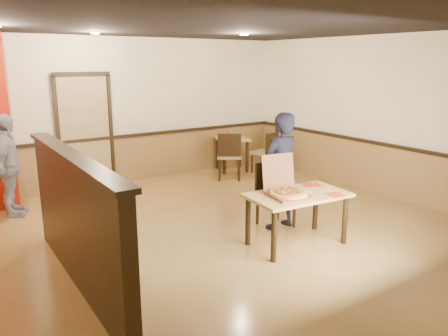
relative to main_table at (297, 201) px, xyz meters
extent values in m
plane|color=#BB8E48|center=(-0.66, 0.71, -0.59)|extent=(7.00, 7.00, 0.00)
plane|color=black|center=(-0.66, 0.71, 2.21)|extent=(7.00, 7.00, 0.00)
plane|color=#FFF5C7|center=(-0.66, 4.21, 0.81)|extent=(7.00, 0.00, 7.00)
plane|color=#FFF5C7|center=(2.84, 0.71, 0.81)|extent=(0.00, 7.00, 7.00)
cube|color=olive|center=(-0.66, 4.18, -0.14)|extent=(7.00, 0.04, 0.90)
cube|color=black|center=(-0.66, 4.16, 0.33)|extent=(7.00, 0.06, 0.06)
cube|color=olive|center=(2.81, 0.71, -0.14)|extent=(0.04, 7.00, 0.90)
cube|color=black|center=(2.79, 0.71, 0.33)|extent=(0.06, 7.00, 0.06)
cube|color=tan|center=(-1.46, 4.17, 0.46)|extent=(0.90, 0.06, 2.10)
cube|color=black|center=(-2.66, 0.51, 0.11)|extent=(0.14, 3.00, 1.40)
cube|color=black|center=(-2.66, 0.51, 0.83)|extent=(0.20, 3.10, 0.05)
cylinder|color=beige|center=(-1.46, 3.21, 2.19)|extent=(0.14, 0.14, 0.02)
cylinder|color=beige|center=(0.74, 2.21, 2.19)|extent=(0.14, 0.14, 0.02)
cube|color=tan|center=(0.00, 0.00, 0.09)|extent=(1.35, 0.84, 0.04)
cylinder|color=black|center=(-0.59, -0.24, -0.26)|extent=(0.07, 0.07, 0.65)
cylinder|color=black|center=(-0.54, 0.34, -0.26)|extent=(0.07, 0.07, 0.65)
cylinder|color=black|center=(0.54, -0.34, -0.26)|extent=(0.07, 0.07, 0.65)
cylinder|color=black|center=(0.59, 0.24, -0.26)|extent=(0.07, 0.07, 0.65)
cube|color=olive|center=(0.20, 0.66, -0.13)|extent=(0.48, 0.48, 0.06)
cube|color=black|center=(0.21, 0.87, 0.12)|extent=(0.44, 0.06, 0.44)
cylinder|color=black|center=(0.01, 0.47, -0.39)|extent=(0.04, 0.04, 0.40)
cylinder|color=black|center=(0.02, 0.85, -0.39)|extent=(0.04, 0.04, 0.40)
cylinder|color=black|center=(0.39, 0.46, -0.39)|extent=(0.04, 0.04, 0.40)
cylinder|color=black|center=(0.40, 0.84, -0.39)|extent=(0.04, 0.04, 0.40)
cube|color=olive|center=(1.13, 3.21, -0.11)|extent=(0.67, 0.67, 0.06)
cube|color=black|center=(1.01, 3.03, 0.15)|extent=(0.40, 0.29, 0.46)
cylinder|color=black|center=(1.41, 3.26, -0.38)|extent=(0.05, 0.05, 0.42)
cylinder|color=black|center=(1.18, 2.93, -0.38)|extent=(0.05, 0.05, 0.42)
cylinder|color=black|center=(1.08, 3.48, -0.38)|extent=(0.05, 0.05, 0.42)
cylinder|color=black|center=(0.85, 3.15, -0.38)|extent=(0.05, 0.05, 0.42)
cube|color=olive|center=(2.03, 3.21, -0.15)|extent=(0.54, 0.54, 0.06)
cube|color=black|center=(2.08, 3.01, 0.09)|extent=(0.42, 0.15, 0.42)
cylinder|color=black|center=(2.16, 3.43, -0.39)|extent=(0.04, 0.04, 0.38)
cylinder|color=black|center=(2.25, 3.08, -0.39)|extent=(0.04, 0.04, 0.38)
cylinder|color=black|center=(1.81, 3.33, -0.39)|extent=(0.04, 0.04, 0.38)
cylinder|color=black|center=(1.90, 2.98, -0.39)|extent=(0.04, 0.04, 0.38)
cube|color=tan|center=(1.58, 3.76, 0.11)|extent=(0.85, 0.85, 0.04)
cylinder|color=black|center=(1.26, 3.59, -0.25)|extent=(0.07, 0.07, 0.68)
cylinder|color=black|center=(1.41, 4.08, -0.25)|extent=(0.07, 0.07, 0.68)
cylinder|color=black|center=(1.75, 3.43, -0.25)|extent=(0.07, 0.07, 0.68)
cylinder|color=black|center=(1.90, 3.92, -0.25)|extent=(0.07, 0.07, 0.68)
imported|color=black|center=(0.20, 0.58, 0.25)|extent=(0.65, 0.46, 1.67)
imported|color=#999AA2|center=(-2.92, 3.27, 0.21)|extent=(0.68, 1.01, 1.59)
cube|color=brown|center=(-0.18, -0.04, 0.12)|extent=(0.53, 0.53, 0.03)
cube|color=brown|center=(-0.14, 0.23, 0.37)|extent=(0.47, 0.16, 0.46)
cylinder|color=#F8A75A|center=(-0.18, -0.04, 0.16)|extent=(0.48, 0.48, 0.03)
cube|color=red|center=(0.36, -0.31, 0.11)|extent=(0.23, 0.23, 0.00)
cylinder|color=white|center=(0.33, -0.31, 0.12)|extent=(0.03, 0.18, 0.01)
cube|color=white|center=(0.39, -0.31, 0.11)|extent=(0.03, 0.19, 0.00)
cube|color=red|center=(0.44, 0.18, 0.11)|extent=(0.29, 0.29, 0.01)
cylinder|color=white|center=(0.41, 0.18, 0.12)|extent=(0.08, 0.18, 0.01)
cube|color=white|center=(0.47, 0.18, 0.11)|extent=(0.09, 0.20, 0.00)
cylinder|color=#9C451C|center=(1.50, 3.83, 0.22)|extent=(0.07, 0.07, 0.17)
camera|label=1|loc=(-3.77, -3.94, 1.77)|focal=35.00mm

